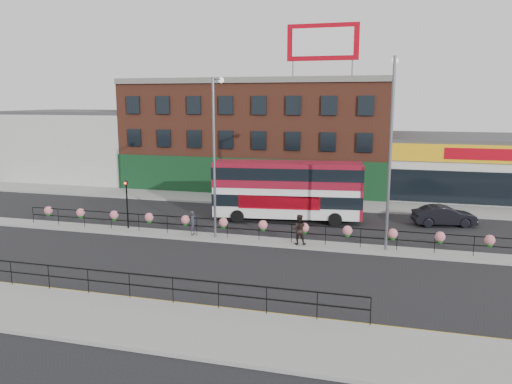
% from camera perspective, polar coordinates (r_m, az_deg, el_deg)
% --- Properties ---
extents(ground, '(120.00, 120.00, 0.00)m').
position_cam_1_polar(ground, '(30.49, -1.49, -5.62)').
color(ground, black).
rests_on(ground, ground).
extents(south_pavement, '(60.00, 4.00, 0.15)m').
position_cam_1_polar(south_pavement, '(19.98, -11.77, -14.55)').
color(south_pavement, gray).
rests_on(south_pavement, ground).
extents(north_pavement, '(60.00, 4.00, 0.15)m').
position_cam_1_polar(north_pavement, '(41.78, 3.25, -1.10)').
color(north_pavement, gray).
rests_on(north_pavement, ground).
extents(median, '(60.00, 1.60, 0.15)m').
position_cam_1_polar(median, '(30.47, -1.49, -5.48)').
color(median, gray).
rests_on(median, ground).
extents(yellow_line_inner, '(60.00, 0.10, 0.01)m').
position_cam_1_polar(yellow_line_inner, '(21.90, -8.98, -12.35)').
color(yellow_line_inner, gold).
rests_on(yellow_line_inner, ground).
extents(yellow_line_outer, '(60.00, 0.10, 0.01)m').
position_cam_1_polar(yellow_line_outer, '(21.75, -9.18, -12.52)').
color(yellow_line_outer, gold).
rests_on(yellow_line_outer, ground).
extents(brick_building, '(25.00, 12.21, 10.30)m').
position_cam_1_polar(brick_building, '(49.71, 0.70, 6.65)').
color(brick_building, brown).
rests_on(brick_building, ground).
extents(supermarket, '(15.00, 12.25, 5.30)m').
position_cam_1_polar(supermarket, '(48.88, 24.03, 2.76)').
color(supermarket, silver).
rests_on(supermarket, ground).
extents(warehouse_west, '(15.50, 12.00, 7.30)m').
position_cam_1_polar(warehouse_west, '(58.32, -19.02, 5.19)').
color(warehouse_west, '#B9BAB4').
rests_on(warehouse_west, ground).
extents(billboard, '(6.00, 0.29, 4.40)m').
position_cam_1_polar(billboard, '(43.70, 7.64, 16.61)').
color(billboard, '#A30312').
rests_on(billboard, brick_building).
extents(median_railing, '(30.04, 0.56, 1.23)m').
position_cam_1_polar(median_railing, '(30.22, -1.50, -3.71)').
color(median_railing, black).
rests_on(median_railing, median).
extents(south_railing, '(20.04, 0.05, 1.12)m').
position_cam_1_polar(south_railing, '(22.08, -14.29, -9.69)').
color(south_railing, black).
rests_on(south_railing, south_pavement).
extents(double_decker_bus, '(10.61, 3.75, 4.20)m').
position_cam_1_polar(double_decker_bus, '(35.04, 3.67, 0.81)').
color(double_decker_bus, white).
rests_on(double_decker_bus, ground).
extents(car, '(3.39, 4.85, 1.37)m').
position_cam_1_polar(car, '(36.34, 20.71, -2.55)').
color(car, black).
rests_on(car, ground).
extents(pedestrian_a, '(0.63, 0.48, 1.52)m').
position_cam_1_polar(pedestrian_a, '(31.37, -7.20, -3.52)').
color(pedestrian_a, '#282933').
rests_on(pedestrian_a, median).
extents(pedestrian_b, '(1.05, 0.92, 1.78)m').
position_cam_1_polar(pedestrian_b, '(29.16, 4.92, -4.29)').
color(pedestrian_b, black).
rests_on(pedestrian_b, median).
extents(lamp_column_west, '(0.35, 1.69, 9.65)m').
position_cam_1_polar(lamp_column_west, '(30.06, -4.67, 5.51)').
color(lamp_column_west, slate).
rests_on(lamp_column_west, median).
extents(lamp_column_east, '(0.38, 1.87, 10.63)m').
position_cam_1_polar(lamp_column_east, '(28.33, 15.18, 6.06)').
color(lamp_column_east, slate).
rests_on(lamp_column_east, median).
extents(traffic_light_median, '(0.15, 0.28, 3.65)m').
position_cam_1_polar(traffic_light_median, '(33.40, -14.57, -0.18)').
color(traffic_light_median, black).
rests_on(traffic_light_median, median).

